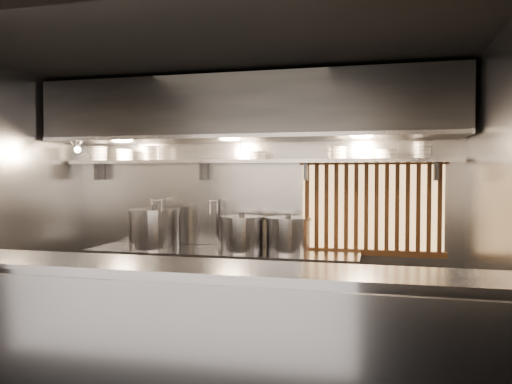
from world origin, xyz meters
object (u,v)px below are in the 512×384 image
at_px(stock_pot_left, 154,228).
at_px(stock_pot_right, 288,235).
at_px(stock_pot_mid, 242,234).
at_px(pendant_bulb, 240,154).
at_px(heat_lamp, 76,145).

relative_size(stock_pot_left, stock_pot_right, 1.15).
height_order(stock_pot_left, stock_pot_mid, stock_pot_left).
height_order(pendant_bulb, stock_pot_right, pendant_bulb).
xyz_separation_m(pendant_bulb, stock_pot_right, (0.54, -0.05, -0.87)).
bearing_deg(heat_lamp, pendant_bulb, 11.00).
distance_m(heat_lamp, stock_pot_right, 2.55).
xyz_separation_m(stock_pot_left, stock_pot_mid, (1.03, -0.01, -0.03)).
xyz_separation_m(heat_lamp, stock_pot_left, (0.81, 0.27, -0.94)).
relative_size(stock_pot_mid, stock_pot_right, 1.22).
height_order(heat_lamp, pendant_bulb, heat_lamp).
height_order(stock_pot_left, stock_pot_right, stock_pot_left).
distance_m(stock_pot_mid, stock_pot_right, 0.50).
distance_m(heat_lamp, stock_pot_mid, 2.10).
bearing_deg(pendant_bulb, stock_pot_right, -4.82).
height_order(stock_pot_mid, stock_pot_right, stock_pot_mid).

